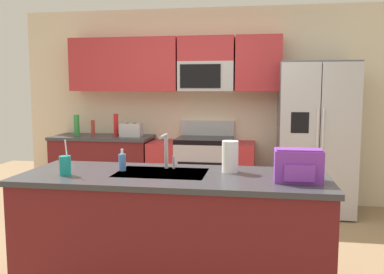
# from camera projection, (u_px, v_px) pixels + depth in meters

# --- Properties ---
(ground_plane) EXTENTS (9.00, 9.00, 0.00)m
(ground_plane) POSITION_uv_depth(u_px,v_px,m) (180.00, 262.00, 3.67)
(ground_plane) COLOR #997A56
(ground_plane) RESTS_ON ground
(kitchen_wall_unit) EXTENTS (5.20, 0.43, 2.60)m
(kitchen_wall_unit) POSITION_uv_depth(u_px,v_px,m) (198.00, 93.00, 5.56)
(kitchen_wall_unit) COLOR beige
(kitchen_wall_unit) RESTS_ON ground
(back_counter) EXTENTS (1.33, 0.63, 0.90)m
(back_counter) POSITION_uv_depth(u_px,v_px,m) (104.00, 168.00, 5.60)
(back_counter) COLOR maroon
(back_counter) RESTS_ON ground
(range_oven) EXTENTS (1.36, 0.61, 1.10)m
(range_oven) POSITION_uv_depth(u_px,v_px,m) (202.00, 172.00, 5.39)
(range_oven) COLOR #B7BABF
(range_oven) RESTS_ON ground
(refrigerator) EXTENTS (0.90, 0.76, 1.85)m
(refrigerator) POSITION_uv_depth(u_px,v_px,m) (315.00, 138.00, 5.04)
(refrigerator) COLOR #4C4F54
(refrigerator) RESTS_ON ground
(island_counter) EXTENTS (2.28, 0.84, 0.90)m
(island_counter) POSITION_uv_depth(u_px,v_px,m) (173.00, 232.00, 3.11)
(island_counter) COLOR maroon
(island_counter) RESTS_ON ground
(toaster) EXTENTS (0.28, 0.16, 0.18)m
(toaster) POSITION_uv_depth(u_px,v_px,m) (131.00, 130.00, 5.42)
(toaster) COLOR #B7BABF
(toaster) RESTS_ON back_counter
(pepper_mill) EXTENTS (0.05, 0.05, 0.21)m
(pepper_mill) POSITION_uv_depth(u_px,v_px,m) (93.00, 128.00, 5.56)
(pepper_mill) COLOR #B2332D
(pepper_mill) RESTS_ON back_counter
(bottle_green) EXTENTS (0.08, 0.08, 0.28)m
(bottle_green) POSITION_uv_depth(u_px,v_px,m) (77.00, 125.00, 5.55)
(bottle_green) COLOR green
(bottle_green) RESTS_ON back_counter
(bottle_red) EXTENTS (0.06, 0.06, 0.30)m
(bottle_red) POSITION_uv_depth(u_px,v_px,m) (116.00, 125.00, 5.47)
(bottle_red) COLOR red
(bottle_red) RESTS_ON back_counter
(sink_faucet) EXTENTS (0.08, 0.21, 0.28)m
(sink_faucet) POSITION_uv_depth(u_px,v_px,m) (166.00, 148.00, 3.24)
(sink_faucet) COLOR #B7BABF
(sink_faucet) RESTS_ON island_counter
(drink_cup_teal) EXTENTS (0.08, 0.08, 0.26)m
(drink_cup_teal) POSITION_uv_depth(u_px,v_px,m) (65.00, 165.00, 3.02)
(drink_cup_teal) COLOR teal
(drink_cup_teal) RESTS_ON island_counter
(soap_dispenser) EXTENTS (0.06, 0.06, 0.17)m
(soap_dispenser) POSITION_uv_depth(u_px,v_px,m) (122.00, 162.00, 3.19)
(soap_dispenser) COLOR #4C8CD8
(soap_dispenser) RESTS_ON island_counter
(paper_towel_roll) EXTENTS (0.12, 0.12, 0.24)m
(paper_towel_roll) POSITION_uv_depth(u_px,v_px,m) (230.00, 157.00, 3.13)
(paper_towel_roll) COLOR white
(paper_towel_roll) RESTS_ON island_counter
(backpack) EXTENTS (0.32, 0.22, 0.23)m
(backpack) POSITION_uv_depth(u_px,v_px,m) (298.00, 165.00, 2.80)
(backpack) COLOR purple
(backpack) RESTS_ON island_counter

